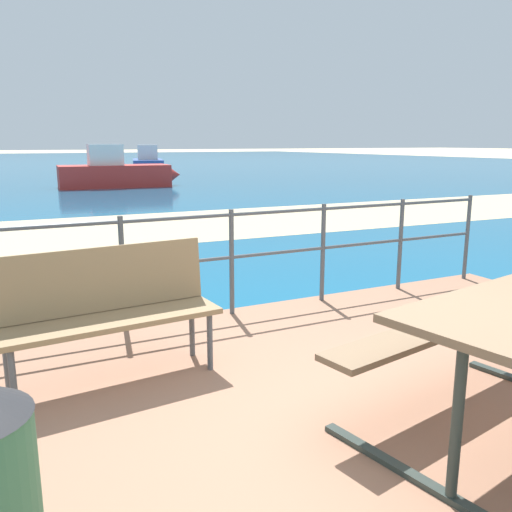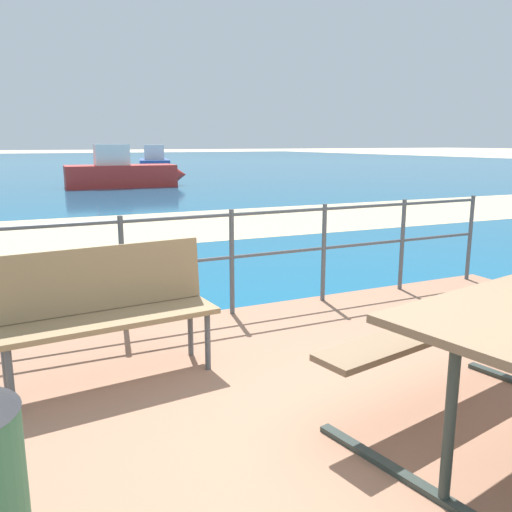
# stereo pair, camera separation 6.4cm
# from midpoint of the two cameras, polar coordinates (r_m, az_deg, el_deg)

# --- Properties ---
(ground_plane) EXTENTS (240.00, 240.00, 0.00)m
(ground_plane) POSITION_cam_midpoint_polar(r_m,az_deg,el_deg) (3.10, 17.31, -19.91)
(ground_plane) COLOR beige
(patio_paving) EXTENTS (6.40, 5.20, 0.06)m
(patio_paving) POSITION_cam_midpoint_polar(r_m,az_deg,el_deg) (3.09, 17.35, -19.44)
(patio_paving) COLOR #996B51
(patio_paving) RESTS_ON ground
(sea_water) EXTENTS (90.00, 90.00, 0.01)m
(sea_water) POSITION_cam_midpoint_polar(r_m,az_deg,el_deg) (41.96, -23.16, 8.92)
(sea_water) COLOR #145B84
(sea_water) RESTS_ON ground
(beach_strip) EXTENTS (54.10, 5.77, 0.01)m
(beach_strip) POSITION_cam_midpoint_polar(r_m,az_deg,el_deg) (10.39, -14.82, 2.76)
(beach_strip) COLOR tan
(beach_strip) RESTS_ON ground
(park_bench) EXTENTS (1.44, 0.53, 0.88)m
(park_bench) POSITION_cam_midpoint_polar(r_m,az_deg,el_deg) (3.65, -15.31, -4.82)
(park_bench) COLOR #8C704C
(park_bench) RESTS_ON patio_paving
(railing_fence) EXTENTS (5.94, 0.04, 0.97)m
(railing_fence) POSITION_cam_midpoint_polar(r_m,az_deg,el_deg) (4.82, -2.23, 0.66)
(railing_fence) COLOR #4C5156
(railing_fence) RESTS_ON patio_paving
(boat_near) EXTENTS (2.17, 4.17, 1.49)m
(boat_near) POSITION_cam_midpoint_polar(r_m,az_deg,el_deg) (27.13, -10.77, 9.55)
(boat_near) COLOR #2D478C
(boat_near) RESTS_ON sea_water
(boat_mid) EXTENTS (4.44, 1.74, 1.53)m
(boat_mid) POSITION_cam_midpoint_polar(r_m,az_deg,el_deg) (20.29, -14.03, 8.62)
(boat_mid) COLOR red
(boat_mid) RESTS_ON sea_water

